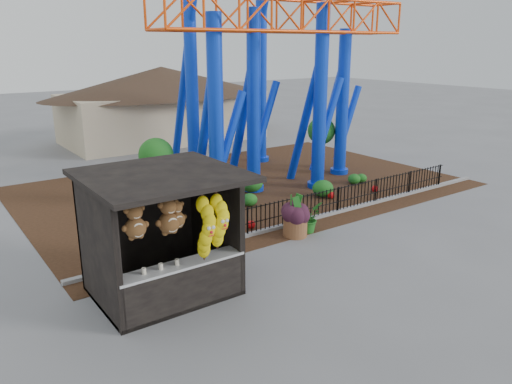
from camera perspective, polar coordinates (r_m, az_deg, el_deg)
ground at (r=13.45m, az=3.56°, el=-9.74°), size 120.00×120.00×0.00m
mulch_bed at (r=21.70m, az=-1.48°, el=0.68°), size 18.00×12.00×0.02m
curb at (r=17.95m, az=7.50°, el=-2.74°), size 18.00×0.18×0.12m
prize_booth at (r=12.07m, az=-10.30°, el=-5.20°), size 3.50×3.40×3.12m
picket_fence at (r=18.41m, az=9.61°, el=-0.89°), size 12.20×0.06×1.00m
roller_coaster at (r=21.71m, az=0.60°, el=17.87°), size 11.00×6.37×10.82m
terracotta_planter at (r=16.10m, az=4.50°, el=-3.94°), size 0.87×0.87×0.65m
planter_foliage at (r=15.89m, az=4.56°, el=-1.75°), size 0.70×0.70×0.64m
potted_plant at (r=16.43m, az=5.94°, el=-2.92°), size 1.12×1.06×0.99m
landscaping at (r=20.51m, az=3.92°, el=0.65°), size 7.72×4.18×0.77m
pavilion at (r=32.47m, az=-10.66°, el=11.21°), size 15.00×15.00×4.80m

